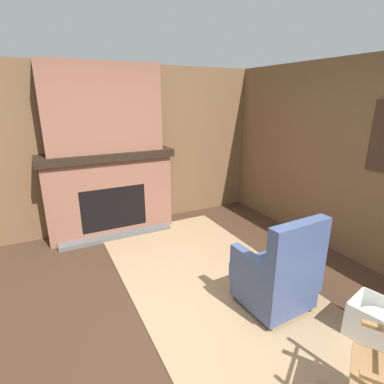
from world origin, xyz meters
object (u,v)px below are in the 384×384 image
(laundry_basket, at_px, (380,324))
(decorative_plate_on_mantel, at_px, (110,141))
(armchair, at_px, (278,276))
(oil_lamp_vase, at_px, (50,149))
(firewood_stack, at_px, (295,237))
(storage_case, at_px, (138,144))

(laundry_basket, height_order, decorative_plate_on_mantel, decorative_plate_on_mantel)
(laundry_basket, distance_m, decorative_plate_on_mantel, 3.77)
(armchair, relative_size, oil_lamp_vase, 4.23)
(firewood_stack, relative_size, storage_case, 1.72)
(armchair, height_order, storage_case, storage_case)
(oil_lamp_vase, bearing_deg, armchair, 33.94)
(storage_case, relative_size, decorative_plate_on_mantel, 0.82)
(laundry_basket, distance_m, storage_case, 3.59)
(firewood_stack, xyz_separation_m, storage_case, (-1.63, -1.70, 1.21))
(oil_lamp_vase, height_order, storage_case, oil_lamp_vase)
(firewood_stack, distance_m, laundry_basket, 1.77)
(firewood_stack, bearing_deg, armchair, -52.26)
(armchair, bearing_deg, oil_lamp_vase, 31.67)
(armchair, xyz_separation_m, laundry_basket, (0.71, 0.50, -0.20))
(storage_case, xyz_separation_m, decorative_plate_on_mantel, (-0.02, -0.41, 0.07))
(firewood_stack, relative_size, oil_lamp_vase, 1.71)
(oil_lamp_vase, distance_m, decorative_plate_on_mantel, 0.79)
(decorative_plate_on_mantel, bearing_deg, storage_case, 87.20)
(storage_case, height_order, decorative_plate_on_mantel, decorative_plate_on_mantel)
(firewood_stack, xyz_separation_m, laundry_basket, (1.63, -0.69, 0.07))
(armchair, distance_m, firewood_stack, 1.53)
(firewood_stack, bearing_deg, storage_case, -133.70)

